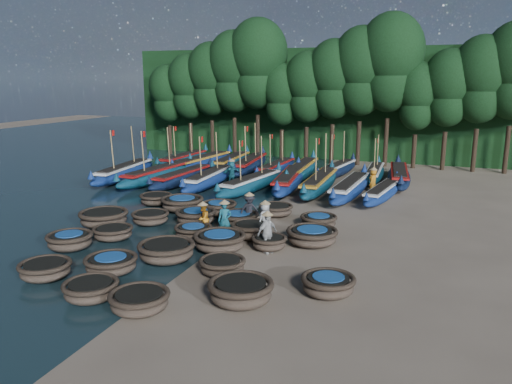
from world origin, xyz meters
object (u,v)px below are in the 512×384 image
(coracle_22, at_px, (219,208))
(long_boat_1, at_px, (158,174))
(coracle_1, at_px, (45,269))
(coracle_10, at_px, (104,218))
(coracle_3, at_px, (139,301))
(coracle_20, at_px, (156,199))
(long_boat_5, at_px, (289,180))
(long_boat_15, at_px, (337,170))
(fisherman_5, at_px, (232,172))
(long_boat_10, at_px, (204,162))
(coracle_18, at_px, (251,230))
(fisherman_1, at_px, (225,218))
(coracle_14, at_px, (269,242))
(fisherman_6, at_px, (373,180))
(coracle_8, at_px, (222,265))
(coracle_9, at_px, (328,284))
(fisherman_4, at_px, (267,232))
(fisherman_2, at_px, (203,218))
(coracle_5, at_px, (70,240))
(coracle_2, at_px, (91,290))
(coracle_16, at_px, (196,216))
(long_boat_0, at_px, (124,172))
(coracle_6, at_px, (111,264))
(fisherman_3, at_px, (249,209))
(long_boat_8, at_px, (383,192))
(coracle_15, at_px, (150,217))
(long_boat_4, at_px, (251,183))
(coracle_4, at_px, (241,291))
(long_boat_13, at_px, (276,168))
(long_boat_14, at_px, (301,170))
(coracle_13, at_px, (220,241))
(coracle_7, at_px, (166,251))
(long_boat_17, at_px, (399,176))
(long_boat_12, at_px, (250,164))
(long_boat_16, at_px, (374,173))
(coracle_12, at_px, (193,231))
(long_boat_2, at_px, (183,177))
(coracle_17, at_px, (238,219))
(coracle_24, at_px, (319,221))
(long_boat_11, at_px, (231,162))
(long_boat_9, at_px, (184,159))
(coracle_21, at_px, (182,203))
(long_boat_7, at_px, (350,188))
(coracle_23, at_px, (276,210))
(coracle_19, at_px, (312,236))

(coracle_22, relative_size, long_boat_1, 0.22)
(coracle_1, relative_size, coracle_10, 0.73)
(coracle_3, bearing_deg, coracle_20, 119.24)
(long_boat_5, height_order, long_boat_15, long_boat_15)
(long_boat_1, xyz_separation_m, fisherman_5, (5.12, 1.53, 0.27))
(coracle_22, distance_m, long_boat_10, 14.39)
(coracle_18, height_order, fisherman_1, fisherman_1)
(long_boat_1, distance_m, fisherman_5, 5.35)
(coracle_14, xyz_separation_m, fisherman_6, (2.74, 13.08, 0.49))
(coracle_8, distance_m, coracle_9, 4.22)
(fisherman_5, bearing_deg, fisherman_4, -120.15)
(coracle_18, distance_m, fisherman_2, 2.45)
(coracle_3, xyz_separation_m, coracle_5, (-6.21, 4.07, 0.03))
(coracle_2, bearing_deg, fisherman_2, 87.88)
(coracle_16, xyz_separation_m, long_boat_0, (-10.22, 8.54, 0.14))
(coracle_1, height_order, coracle_18, coracle_18)
(coracle_6, xyz_separation_m, fisherman_3, (2.72, 7.74, 0.48))
(coracle_18, xyz_separation_m, long_boat_8, (4.90, 9.87, 0.05))
(coracle_15, height_order, long_boat_4, long_boat_4)
(coracle_4, relative_size, long_boat_13, 0.29)
(long_boat_14, bearing_deg, fisherman_2, -95.31)
(coracle_13, bearing_deg, coracle_5, -161.14)
(coracle_3, height_order, coracle_7, coracle_7)
(long_boat_17, bearing_deg, coracle_7, -117.71)
(coracle_20, relative_size, long_boat_12, 0.22)
(coracle_3, bearing_deg, fisherman_1, 93.52)
(long_boat_16, bearing_deg, coracle_8, -100.72)
(coracle_9, relative_size, coracle_13, 0.77)
(coracle_12, distance_m, long_boat_2, 12.28)
(coracle_15, distance_m, long_boat_16, 18.08)
(coracle_7, bearing_deg, coracle_17, 81.14)
(coracle_17, bearing_deg, coracle_22, 138.83)
(coracle_16, height_order, coracle_24, coracle_16)
(coracle_6, bearing_deg, coracle_5, 153.73)
(long_boat_11, bearing_deg, long_boat_10, -157.25)
(coracle_2, xyz_separation_m, coracle_6, (-0.81, 2.22, 0.01))
(coracle_22, bearing_deg, long_boat_5, 77.42)
(coracle_5, xyz_separation_m, coracle_20, (-0.64, 8.17, -0.05))
(fisherman_2, bearing_deg, long_boat_9, -148.04)
(coracle_20, xyz_separation_m, long_boat_11, (-0.57, 12.71, 0.18))
(coracle_13, bearing_deg, fisherman_6, 71.27)
(coracle_21, distance_m, long_boat_4, 6.25)
(long_boat_10, bearing_deg, long_boat_2, -70.61)
(coracle_5, xyz_separation_m, long_boat_2, (-1.89, 13.82, 0.12))
(fisherman_4, bearing_deg, coracle_4, -140.30)
(long_boat_7, bearing_deg, fisherman_5, 175.93)
(coracle_22, relative_size, long_boat_16, 0.26)
(coracle_2, distance_m, long_boat_16, 24.78)
(coracle_16, height_order, coracle_23, coracle_16)
(long_boat_10, bearing_deg, coracle_19, -43.53)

